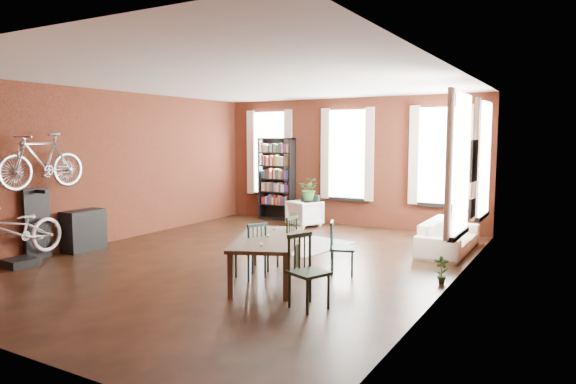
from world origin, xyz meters
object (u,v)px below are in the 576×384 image
Objects in this scene: dining_table at (268,259)px; plant_stand at (309,213)px; white_armchair at (305,212)px; cream_sofa at (449,231)px; dining_chair_a at (250,250)px; dining_chair_b at (282,243)px; bookshelf at (277,179)px; console_table at (84,230)px; bicycle_floor at (14,205)px; dining_chair_d at (342,248)px; dining_chair_c at (309,272)px; bike_trainer at (20,262)px.

dining_table is 3.17× the size of plant_stand.
cream_sofa is (3.76, -1.09, 0.05)m from white_armchair.
dining_chair_b is (0.22, 0.61, 0.02)m from dining_chair_a.
bookshelf is 1.47m from plant_stand.
cream_sofa is 7.15m from console_table.
bicycle_floor is at bearing 128.73° from cream_sofa.
dining_table is 4.94m from white_armchair.
white_armchair is at bearing 63.65° from bicycle_floor.
dining_chair_d is 4.55m from white_armchair.
console_table is (-6.23, -3.50, -0.01)m from cream_sofa.
console_table is at bearing 156.54° from dining_table.
dining_chair_a is 0.65m from dining_chair_b.
dining_chair_b is 3.55m from cream_sofa.
dining_chair_c is at bearing 79.23° from dining_chair_a.
bookshelf is at bearing 162.47° from plant_stand.
dining_table is 0.35m from dining_chair_a.
console_table is at bearing 94.29° from bike_trainer.
bicycle_floor is (-4.08, -2.03, 0.61)m from dining_chair_b.
dining_table is at bearing 108.45° from dining_chair_a.
plant_stand is (-3.76, 1.32, -0.09)m from cream_sofa.
dining_chair_b reaches higher than cream_sofa.
dining_chair_c is at bearing 1.51° from bicycle_floor.
bike_trainer is at bearing -67.04° from dining_chair_b.
dining_chair_c is at bearing 167.91° from dining_chair_d.
dining_chair_a is 1.40× the size of plant_stand.
console_table is at bearing 88.65° from bicycle_floor.
dining_table is 4.28m from console_table.
dining_chair_c is (1.26, -1.45, 0.02)m from dining_chair_b.
dining_chair_d is 0.46× the size of bicycle_floor.
dining_table is at bearing 115.23° from dining_chair_d.
cream_sofa is 2.60× the size of console_table.
dining_chair_d is (0.84, 0.91, 0.09)m from dining_table.
console_table is at bearing -117.13° from plant_stand.
dining_chair_d is 1.36× the size of plant_stand.
dining_chair_a is at bearing 19.90° from bike_trainer.
cream_sofa is at bearing 34.00° from bicycle_floor.
cream_sofa is (2.28, 3.51, -0.04)m from dining_chair_a.
white_armchair is 6.45m from bike_trainer.
dining_chair_b is 1.92m from dining_chair_c.
dining_chair_d is 5.20m from console_table.
plant_stand is at bearing -17.53° from bookshelf.
dining_chair_d is 1.80× the size of bike_trainer.
bookshelf is 1.53m from white_armchair.
bicycle_floor reaches higher than cream_sofa.
dining_chair_b is 0.97× the size of dining_chair_c.
dining_chair_b is at bearing 62.73° from dining_chair_c.
plant_stand is at bearing 70.60° from cream_sofa.
dining_chair_b reaches higher than dining_chair_d.
dining_chair_c is (1.14, -0.84, 0.14)m from dining_table.
cream_sofa is 3.28× the size of plant_stand.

